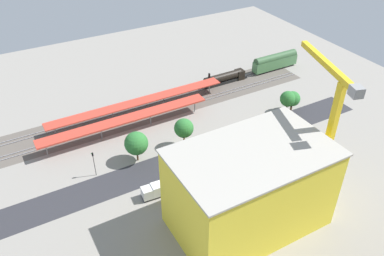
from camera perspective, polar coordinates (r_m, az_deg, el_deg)
ground_plane at (r=107.34m, az=-1.15°, el=-2.57°), size 173.87×173.87×0.00m
rail_bed at (r=123.40m, az=-5.85°, el=2.77°), size 108.75×15.19×0.01m
street_asphalt at (r=103.90m, az=0.14°, el=-4.03°), size 108.72×9.68×0.01m
track_rails at (r=123.31m, az=-5.86°, el=2.84°), size 108.66×8.75×0.12m
platform_canopy_near at (r=111.62m, az=-9.51°, el=1.26°), size 49.14×4.37×4.59m
platform_canopy_far at (r=120.30m, az=-7.73°, el=3.75°), size 55.82×4.41×3.85m
locomotive at (r=137.22m, az=4.92°, el=7.23°), size 16.58×2.89×5.07m
passenger_coach at (r=148.35m, az=11.88°, el=9.39°), size 18.25×3.08×5.97m
parked_car_0 at (r=115.28m, az=13.50°, el=-0.23°), size 4.67×1.84×1.66m
parked_car_1 at (r=110.47m, az=10.16°, el=-1.50°), size 4.62×1.86×1.57m
parked_car_2 at (r=106.20m, az=6.55°, el=-2.82°), size 4.87×2.07×1.56m
parked_car_3 at (r=102.71m, az=2.79°, el=-4.07°), size 4.25×1.97×1.67m
construction_building at (r=81.89m, az=8.28°, el=-8.73°), size 31.17×19.05×18.58m
construction_roof_slab at (r=75.70m, az=8.87°, el=-3.52°), size 31.77×19.65×0.40m
tower_crane at (r=87.63m, az=18.92°, el=0.19°), size 8.64×22.89×30.97m
box_truck_0 at (r=92.51m, az=-4.58°, el=-8.75°), size 8.79×3.17×3.24m
street_tree_0 at (r=123.65m, az=14.28°, el=4.10°), size 4.59×4.59×6.45m
street_tree_1 at (r=100.23m, az=-8.03°, el=-2.20°), size 6.05×6.05×8.41m
street_tree_2 at (r=103.93m, az=-1.18°, el=-0.03°), size 5.20×5.20×8.41m
street_tree_3 at (r=122.47m, az=13.64°, el=4.09°), size 4.75×4.75×6.91m
traffic_light at (r=98.06m, az=-13.97°, el=-4.58°), size 0.50×0.36×6.97m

